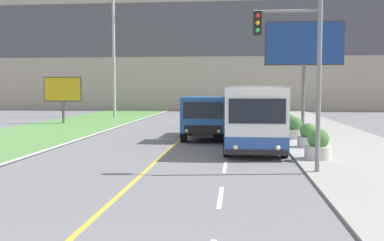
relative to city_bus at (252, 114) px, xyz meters
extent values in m
cube|color=silver|center=(-1.21, -11.77, -1.53)|extent=(0.12, 2.40, 0.01)
cube|color=silver|center=(-1.21, -7.17, -1.53)|extent=(0.12, 2.40, 0.01)
cube|color=silver|center=(-1.21, -2.57, -1.53)|extent=(0.12, 2.40, 0.01)
cube|color=silver|center=(-1.21, 2.03, -1.53)|extent=(0.12, 2.40, 0.01)
cube|color=silver|center=(-1.21, 6.63, -1.53)|extent=(0.12, 2.40, 0.01)
cube|color=silver|center=(-1.21, 11.23, -1.53)|extent=(0.12, 2.40, 0.01)
cube|color=silver|center=(-1.21, 15.83, -1.53)|extent=(0.12, 2.40, 0.01)
cube|color=silver|center=(-1.21, 20.43, -1.53)|extent=(0.12, 2.40, 0.01)
cube|color=#A89E8E|center=(-3.96, 38.88, 8.49)|extent=(80.00, 8.00, 20.05)
cube|color=#4C4C56|center=(-3.96, 34.86, 9.00)|extent=(80.00, 0.04, 7.02)
cube|color=white|center=(0.00, -3.16, 0.07)|extent=(2.52, 5.46, 2.66)
cube|color=#2D519E|center=(0.00, -3.16, -0.91)|extent=(2.54, 5.48, 0.70)
cube|color=black|center=(0.00, -3.16, 0.47)|extent=(2.55, 5.03, 0.93)
cube|color=gray|center=(0.00, -3.16, 1.44)|extent=(2.14, 4.92, 0.08)
cube|color=white|center=(0.00, 3.20, 0.07)|extent=(2.52, 5.46, 2.66)
cube|color=#2D519E|center=(0.00, 3.20, -0.91)|extent=(2.54, 5.48, 0.70)
cube|color=black|center=(0.00, 3.20, 0.47)|extent=(2.55, 5.03, 0.93)
cube|color=gray|center=(0.00, 3.20, 1.44)|extent=(2.14, 4.92, 0.08)
cube|color=#474747|center=(0.00, 0.02, 0.07)|extent=(2.32, 0.90, 2.45)
cube|color=black|center=(0.00, -5.91, 0.47)|extent=(2.22, 0.04, 0.98)
cube|color=black|center=(0.00, -5.92, -1.16)|extent=(2.47, 0.06, 0.20)
sphere|color=#F4EAB2|center=(-0.82, -5.93, -0.96)|extent=(0.20, 0.20, 0.20)
sphere|color=#F4EAB2|center=(0.82, -5.93, -0.96)|extent=(0.20, 0.20, 0.20)
cube|color=white|center=(0.00, -5.91, 1.22)|extent=(1.39, 0.04, 0.28)
cylinder|color=black|center=(-1.20, -4.69, -1.03)|extent=(0.28, 1.00, 1.00)
cylinder|color=black|center=(1.20, -4.69, -1.03)|extent=(0.28, 1.00, 1.00)
cylinder|color=black|center=(-1.20, -1.42, -1.03)|extent=(0.28, 1.00, 1.00)
cylinder|color=black|center=(1.20, -1.42, -1.03)|extent=(0.28, 1.00, 1.00)
cylinder|color=black|center=(-1.20, 3.75, -1.03)|extent=(0.28, 1.00, 1.00)
cylinder|color=black|center=(1.20, 3.75, -1.03)|extent=(0.28, 1.00, 1.00)
cube|color=black|center=(-2.53, 2.49, -1.08)|extent=(1.08, 6.13, 0.20)
cube|color=#235BA3|center=(-2.53, 0.55, -0.04)|extent=(2.39, 2.26, 1.88)
cube|color=black|center=(-2.53, -0.60, 0.24)|extent=(2.03, 0.04, 0.85)
cube|color=black|center=(-2.53, -0.61, -0.76)|extent=(1.91, 0.06, 0.44)
sphere|color=silver|center=(-3.37, -0.62, -0.83)|extent=(0.18, 0.18, 0.18)
sphere|color=silver|center=(-1.69, -0.62, -0.83)|extent=(0.18, 0.18, 0.18)
cube|color=slate|center=(-2.53, 3.74, -0.92)|extent=(2.27, 3.62, 0.12)
cube|color=slate|center=(-3.60, 3.74, -0.35)|extent=(0.12, 3.62, 1.26)
cube|color=slate|center=(-1.46, 3.74, -0.35)|extent=(0.12, 3.62, 1.26)
cube|color=slate|center=(-2.53, 1.99, -0.35)|extent=(2.27, 0.12, 1.26)
cube|color=slate|center=(-2.53, 5.49, -0.35)|extent=(2.27, 0.12, 1.26)
cube|color=slate|center=(-2.53, 1.99, 0.40)|extent=(2.27, 0.12, 0.24)
cylinder|color=black|center=(-3.63, 0.33, -1.01)|extent=(0.30, 1.04, 1.04)
cylinder|color=black|center=(-1.43, 0.33, -1.01)|extent=(0.30, 1.04, 1.04)
cylinder|color=black|center=(-3.63, 3.92, -1.01)|extent=(0.30, 1.04, 1.04)
cylinder|color=black|center=(-1.43, 3.92, -1.01)|extent=(0.30, 1.04, 1.04)
cylinder|color=#9E9E99|center=(-12.97, 20.24, 4.23)|extent=(0.28, 0.28, 11.52)
cylinder|color=#4C4C4C|center=(-12.97, 20.24, 8.61)|extent=(1.80, 0.08, 0.08)
cylinder|color=slate|center=(1.93, -8.20, 1.40)|extent=(0.16, 0.16, 5.86)
cylinder|color=slate|center=(0.83, -8.20, 3.93)|extent=(2.20, 0.10, 0.10)
cube|color=black|center=(-0.13, -8.20, 3.53)|extent=(0.28, 0.24, 0.80)
sphere|color=red|center=(-0.13, -8.33, 3.77)|extent=(0.14, 0.14, 0.14)
sphere|color=orange|center=(-0.13, -8.33, 3.53)|extent=(0.14, 0.14, 0.14)
sphere|color=green|center=(-0.13, -8.33, 3.29)|extent=(0.14, 0.14, 0.14)
cylinder|color=#59595B|center=(4.02, 9.74, 0.79)|extent=(0.24, 0.24, 4.63)
cube|color=#333333|center=(4.02, 9.74, 4.60)|extent=(5.64, 0.20, 3.16)
cube|color=navy|center=(4.02, 9.63, 4.60)|extent=(5.48, 0.02, 3.00)
cylinder|color=#59595B|center=(-14.91, 11.83, -0.58)|extent=(0.24, 0.24, 1.89)
cube|color=#333333|center=(-14.91, 11.83, 1.29)|extent=(3.17, 0.20, 2.02)
cube|color=gold|center=(-14.91, 11.72, 1.29)|extent=(3.01, 0.02, 1.86)
cylinder|color=#B7B2A8|center=(2.44, -5.45, -1.19)|extent=(1.06, 1.06, 0.52)
sphere|color=#3D6B33|center=(2.44, -5.45, -0.64)|extent=(0.84, 0.84, 0.84)
cylinder|color=#B7B2A8|center=(2.61, -1.77, -1.20)|extent=(0.98, 0.98, 0.50)
sphere|color=#3D6B33|center=(2.61, -1.77, -0.68)|extent=(0.78, 0.78, 0.78)
cylinder|color=#B7B2A8|center=(2.43, 1.91, -1.20)|extent=(1.07, 1.07, 0.51)
sphere|color=#3D6B33|center=(2.43, 1.91, -0.65)|extent=(0.85, 0.85, 0.85)
cylinder|color=#B7B2A8|center=(2.51, 5.59, -1.19)|extent=(1.01, 1.01, 0.53)
sphere|color=#3D6B33|center=(2.51, 5.59, -0.65)|extent=(0.80, 0.80, 0.80)
camera|label=1|loc=(-0.79, -23.58, 1.37)|focal=42.00mm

